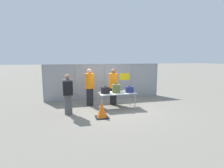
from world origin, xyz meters
TOP-DOWN VIEW (x-y plane):
  - ground_plane at (0.00, 0.00)m, footprint 120.00×120.00m
  - fence_section at (0.01, 1.91)m, footprint 6.66×0.07m
  - inspection_table at (0.09, -0.13)m, footprint 1.67×0.80m
  - suitcase_black at (-0.47, -0.19)m, footprint 0.37×0.26m
  - suitcase_olive at (0.06, -0.11)m, footprint 0.41×0.40m
  - suitcase_navy at (0.67, -0.25)m, footprint 0.39×0.34m
  - traveler_hooded at (-2.11, -0.53)m, footprint 0.41×0.64m
  - security_worker_near at (0.10, 0.50)m, footprint 0.44×0.44m
  - security_worker_far at (-1.05, 0.64)m, footprint 0.45×0.45m
  - utility_trailer at (2.14, 4.52)m, footprint 3.52×2.23m
  - traffic_cone at (-0.86, -1.26)m, footprint 0.50×0.50m

SIDE VIEW (x-z plane):
  - ground_plane at x=0.00m, z-range 0.00..0.00m
  - traffic_cone at x=-0.86m, z-range -0.02..0.61m
  - utility_trailer at x=2.14m, z-range 0.06..0.79m
  - inspection_table at x=0.09m, z-range 0.31..1.04m
  - suitcase_navy at x=0.67m, z-range 0.72..1.01m
  - suitcase_black at x=-0.47m, z-range 0.72..1.04m
  - traveler_hooded at x=-2.11m, z-range 0.08..1.75m
  - suitcase_olive at x=0.06m, z-range 0.72..1.13m
  - security_worker_near at x=0.10m, z-range 0.03..1.82m
  - security_worker_far at x=-1.05m, z-range 0.03..1.84m
  - fence_section at x=0.01m, z-range 0.05..2.03m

